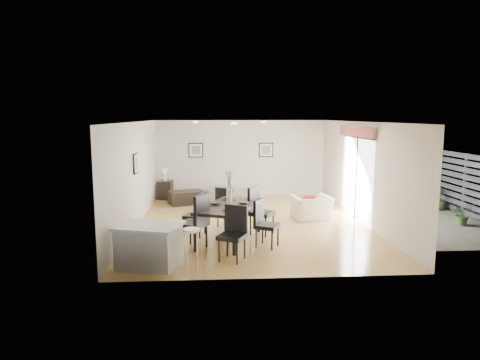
{
  "coord_description": "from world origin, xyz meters",
  "views": [
    {
      "loc": [
        -1.0,
        -11.19,
        2.85
      ],
      "look_at": [
        -0.26,
        0.4,
        1.11
      ],
      "focal_mm": 32.0,
      "sensor_mm": 36.0,
      "label": 1
    }
  ],
  "objects": [
    {
      "name": "side_table",
      "position": [
        -2.66,
        3.52,
        0.32
      ],
      "size": [
        0.53,
        0.53,
        0.64
      ],
      "primitive_type": "cube",
      "rotation": [
        0.0,
        0.0,
        -0.12
      ],
      "color": "black",
      "rests_on": "ground"
    },
    {
      "name": "ground",
      "position": [
        0.0,
        0.0,
        0.0
      ],
      "size": [
        8.0,
        8.0,
        0.0
      ],
      "primitive_type": "plane",
      "color": "tan",
      "rests_on": "ground"
    },
    {
      "name": "bar_stool",
      "position": [
        -1.42,
        -3.23,
        0.62
      ],
      "size": [
        0.33,
        0.33,
        0.72
      ],
      "color": "white",
      "rests_on": "ground"
    },
    {
      "name": "dining_chair_efar",
      "position": [
        0.09,
        -1.1,
        0.65
      ],
      "size": [
        0.72,
        0.72,
        1.16
      ],
      "rotation": [
        0.0,
        0.0,
        0.98
      ],
      "color": "black",
      "rests_on": "ground"
    },
    {
      "name": "dining_chair_head",
      "position": [
        -0.59,
        -2.92,
        0.61
      ],
      "size": [
        0.66,
        0.66,
        1.09
      ],
      "rotation": [
        0.0,
        0.0,
        -0.47
      ],
      "color": "black",
      "rests_on": "ground"
    },
    {
      "name": "dining_table",
      "position": [
        -0.64,
        -1.66,
        0.76
      ],
      "size": [
        1.69,
        2.25,
        0.84
      ],
      "rotation": [
        0.0,
        0.0,
        -0.38
      ],
      "color": "black",
      "rests_on": "ground"
    },
    {
      "name": "table_lamp",
      "position": [
        -2.65,
        3.52,
        0.92
      ],
      "size": [
        0.23,
        0.23,
        0.43
      ],
      "color": "white",
      "rests_on": "side_table"
    },
    {
      "name": "vase",
      "position": [
        -0.64,
        -1.66,
        1.16
      ],
      "size": [
        1.01,
        1.55,
        0.79
      ],
      "color": "white",
      "rests_on": "dining_table"
    },
    {
      "name": "cushion",
      "position": [
        1.62,
        0.19,
        0.53
      ],
      "size": [
        0.31,
        0.12,
        0.3
      ],
      "primitive_type": "cube",
      "rotation": [
        0.0,
        0.0,
        3.04
      ],
      "color": "#A11614",
      "rests_on": "armchair"
    },
    {
      "name": "wall_back",
      "position": [
        0.0,
        4.0,
        1.35
      ],
      "size": [
        6.0,
        0.04,
        2.7
      ],
      "primitive_type": "cube",
      "color": "beige",
      "rests_on": "ground"
    },
    {
      "name": "courtyard",
      "position": [
        6.16,
        0.87,
        0.92
      ],
      "size": [
        6.0,
        6.0,
        2.0
      ],
      "color": "gray",
      "rests_on": "ground"
    },
    {
      "name": "sofa",
      "position": [
        -0.33,
        2.94,
        0.28
      ],
      "size": [
        2.07,
        1.42,
        0.56
      ],
      "primitive_type": "imported",
      "rotation": [
        0.0,
        0.0,
        2.76
      ],
      "color": "gray",
      "rests_on": "ground"
    },
    {
      "name": "courtyard_plant_b",
      "position": [
        5.85,
        1.2,
        0.37
      ],
      "size": [
        0.53,
        0.53,
        0.73
      ],
      "primitive_type": "imported",
      "rotation": [
        0.0,
        0.0,
        0.38
      ],
      "color": "#396029",
      "rests_on": "ground"
    },
    {
      "name": "coffee_table",
      "position": [
        -1.88,
        2.58,
        0.22
      ],
      "size": [
        1.25,
        1.01,
        0.43
      ],
      "primitive_type": "cube",
      "rotation": [
        0.0,
        0.0,
        0.38
      ],
      "color": "black",
      "rests_on": "ground"
    },
    {
      "name": "framed_print_back_right",
      "position": [
        0.9,
        3.97,
        1.65
      ],
      "size": [
        0.52,
        0.04,
        0.52
      ],
      "color": "black",
      "rests_on": "wall_back"
    },
    {
      "name": "framed_print_back_left",
      "position": [
        -1.6,
        3.97,
        1.65
      ],
      "size": [
        0.52,
        0.04,
        0.52
      ],
      "color": "black",
      "rests_on": "wall_back"
    },
    {
      "name": "wall_front",
      "position": [
        0.0,
        -4.0,
        1.35
      ],
      "size": [
        6.0,
        0.04,
        2.7
      ],
      "primitive_type": "cube",
      "color": "beige",
      "rests_on": "ground"
    },
    {
      "name": "dining_chair_enear",
      "position": [
        0.09,
        -2.12,
        0.59
      ],
      "size": [
        0.64,
        0.64,
        1.05
      ],
      "rotation": [
        0.0,
        0.0,
        1.07
      ],
      "color": "black",
      "rests_on": "ground"
    },
    {
      "name": "wall_right",
      "position": [
        3.0,
        0.0,
        1.35
      ],
      "size": [
        0.04,
        8.0,
        2.7
      ],
      "primitive_type": "cube",
      "color": "beige",
      "rests_on": "ground"
    },
    {
      "name": "dining_chair_foot",
      "position": [
        -0.68,
        -0.39,
        0.58
      ],
      "size": [
        0.64,
        0.64,
        1.04
      ],
      "rotation": [
        0.0,
        0.0,
        2.63
      ],
      "color": "black",
      "rests_on": "ground"
    },
    {
      "name": "wall_left",
      "position": [
        -3.0,
        0.0,
        1.35
      ],
      "size": [
        0.04,
        8.0,
        2.7
      ],
      "primitive_type": "cube",
      "color": "beige",
      "rests_on": "ground"
    },
    {
      "name": "dining_chair_wnear",
      "position": [
        -1.36,
        -2.22,
        0.67
      ],
      "size": [
        0.74,
        0.74,
        1.2
      ],
      "rotation": [
        0.0,
        0.0,
        -2.11
      ],
      "color": "black",
      "rests_on": "ground"
    },
    {
      "name": "ceiling",
      "position": [
        0.0,
        0.0,
        2.7
      ],
      "size": [
        6.0,
        8.0,
        0.02
      ],
      "primitive_type": "cube",
      "color": "white",
      "rests_on": "wall_back"
    },
    {
      "name": "dining_chair_wfar",
      "position": [
        -1.36,
        -1.18,
        0.59
      ],
      "size": [
        0.6,
        0.6,
        1.06
      ],
      "rotation": [
        0.0,
        0.0,
        -1.88
      ],
      "color": "black",
      "rests_on": "ground"
    },
    {
      "name": "framed_print_left_wall",
      "position": [
        -2.97,
        -0.2,
        1.65
      ],
      "size": [
        0.04,
        0.52,
        0.52
      ],
      "rotation": [
        0.0,
        0.0,
        1.57
      ],
      "color": "black",
      "rests_on": "wall_left"
    },
    {
      "name": "kitchen_island",
      "position": [
        -2.23,
        -3.23,
        0.41
      ],
      "size": [
        1.37,
        1.18,
        0.82
      ],
      "rotation": [
        0.0,
        0.0,
        -0.27
      ],
      "color": "#B8B8BA",
      "rests_on": "ground"
    },
    {
      "name": "courtyard_plant_a",
      "position": [
        5.53,
        -0.61,
        0.3
      ],
      "size": [
        0.66,
        0.61,
        0.59
      ],
      "primitive_type": "imported",
      "rotation": [
        0.0,
        0.0,
        0.33
      ],
      "color": "#396029",
      "rests_on": "ground"
    },
    {
      "name": "sliding_door",
      "position": [
        2.96,
        0.3,
        1.66
      ],
      "size": [
        0.12,
        2.7,
        2.57
      ],
      "color": "white",
      "rests_on": "wall_right"
    },
    {
      "name": "armchair",
      "position": [
        1.71,
        0.28,
        0.33
      ],
      "size": [
        1.14,
        1.03,
        0.65
      ],
      "primitive_type": "imported",
      "rotation": [
        0.0,
        0.0,
        3.3
      ],
      "color": "white",
      "rests_on": "ground"
    }
  ]
}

